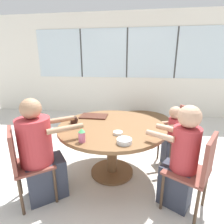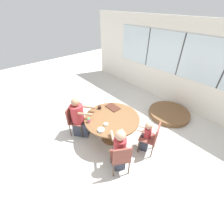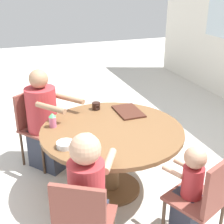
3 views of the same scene
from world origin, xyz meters
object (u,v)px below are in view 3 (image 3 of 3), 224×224
Objects in this scene: person_woman_green_shirt at (88,205)px; person_toddler at (189,195)px; coffee_mug at (96,106)px; chair_for_woman_green_shirt at (83,221)px; chair_for_man_blue_shirt at (35,122)px; person_man_blue_shirt at (45,125)px; chair_for_toddler at (206,196)px; bowl_cereal at (65,145)px; sippy_cup at (53,120)px; bowl_white_shallow at (87,137)px.

person_woman_green_shirt is 0.84m from person_toddler.
chair_for_woman_green_shirt is at bearing -20.80° from coffee_mug.
person_man_blue_shirt is at bearing 90.00° from chair_for_man_blue_shirt.
chair_for_man_blue_shirt and chair_for_toddler have the same top height.
person_man_blue_shirt reaches higher than bowl_cereal.
person_man_blue_shirt is at bearing -109.30° from coffee_mug.
chair_for_woman_green_shirt reaches higher than sippy_cup.
sippy_cup is (-1.10, -0.90, 0.34)m from person_toddler.
person_woman_green_shirt is 0.73m from bowl_white_shallow.
sippy_cup is 0.45m from bowl_cereal.
chair_for_woman_green_shirt reaches higher than coffee_mug.
sippy_cup is at bearing 106.57° from person_toddler.
person_man_blue_shirt reaches higher than sippy_cup.
chair_for_toddler is 0.17m from person_toddler.
person_toddler reaches higher than chair_for_woman_green_shirt.
coffee_mug is (-1.32, 0.47, 0.23)m from person_woman_green_shirt.
person_woman_green_shirt is at bearing 144.12° from chair_for_toddler.
chair_for_toddler is 1.15m from bowl_white_shallow.
chair_for_woman_green_shirt is at bearing -0.73° from sippy_cup.
person_man_blue_shirt is 0.55m from sippy_cup.
chair_for_man_blue_shirt is at bearing -90.00° from person_man_blue_shirt.
chair_for_woman_green_shirt and chair_for_toddler have the same top height.
bowl_cereal reaches higher than bowl_white_shallow.
coffee_mug is 0.88× the size of bowl_white_shallow.
chair_for_toddler is 1.59m from sippy_cup.
chair_for_toddler is 9.06× the size of coffee_mug.
person_woman_green_shirt is (1.64, 0.19, 0.01)m from chair_for_man_blue_shirt.
chair_for_man_blue_shirt is 1.00× the size of chair_for_toddler.
chair_for_woman_green_shirt is 0.77× the size of person_woman_green_shirt.
sippy_cup is at bearing 120.20° from chair_for_woman_green_shirt.
bowl_cereal is at bearing -67.65° from bowl_white_shallow.
chair_for_toddler reaches higher than sippy_cup.
person_toddler is 5.81× the size of bowl_cereal.
bowl_white_shallow is (-0.75, -0.65, 0.28)m from person_toddler.
chair_for_woman_green_shirt reaches higher than bowl_cereal.
person_woman_green_shirt is 1.25× the size of person_toddler.
coffee_mug reaches higher than bowl_white_shallow.
person_toddler reaches higher than bowl_cereal.
chair_for_toddler is 0.92m from person_woman_green_shirt.
chair_for_toddler is 5.91× the size of sippy_cup.
person_woman_green_shirt is 11.74× the size of coffee_mug.
bowl_cereal is at bearing 55.27° from person_man_blue_shirt.
person_toddler is at bearing 82.40° from person_man_blue_shirt.
chair_for_man_blue_shirt is 1.09m from bowl_cereal.
chair_for_toddler is (0.07, 0.98, 0.00)m from chair_for_woman_green_shirt.
sippy_cup is (-1.17, 0.01, 0.27)m from chair_for_woman_green_shirt.
chair_for_woman_green_shirt is 0.92m from person_toddler.
chair_for_man_blue_shirt is 7.99× the size of bowl_white_shallow.
sippy_cup is (0.48, 0.02, 0.27)m from person_man_blue_shirt.
bowl_cereal is (-0.59, -0.04, 0.21)m from person_woman_green_shirt.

